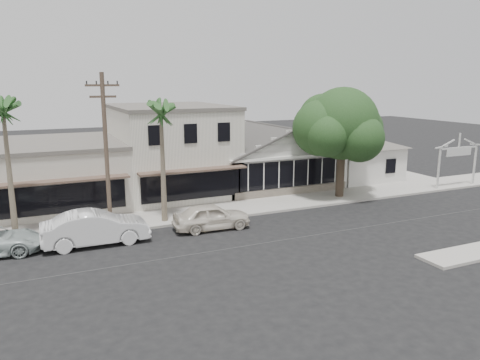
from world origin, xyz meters
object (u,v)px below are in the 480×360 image
car_1 (96,228)px  shade_tree (340,126)px  car_0 (212,216)px  arch_sign (459,150)px  utility_pole (106,150)px

car_1 → shade_tree: size_ratio=0.68×
car_0 → arch_sign: bearing=-82.3°
shade_tree → utility_pole: bearing=-174.7°
utility_pole → car_1: utility_pole is taller
shade_tree → arch_sign: bearing=-7.8°
utility_pole → shade_tree: bearing=5.3°
car_0 → shade_tree: 12.62m
arch_sign → shade_tree: 10.93m
car_0 → shade_tree: (11.28, 3.30, 4.59)m
utility_pole → car_0: 7.04m
car_0 → utility_pole: bearing=75.3°
car_1 → utility_pole: bearing=-31.5°
car_1 → shade_tree: (17.82, 3.19, 4.45)m
utility_pole → shade_tree: (16.79, 1.56, 0.57)m
arch_sign → shade_tree: bearing=172.2°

